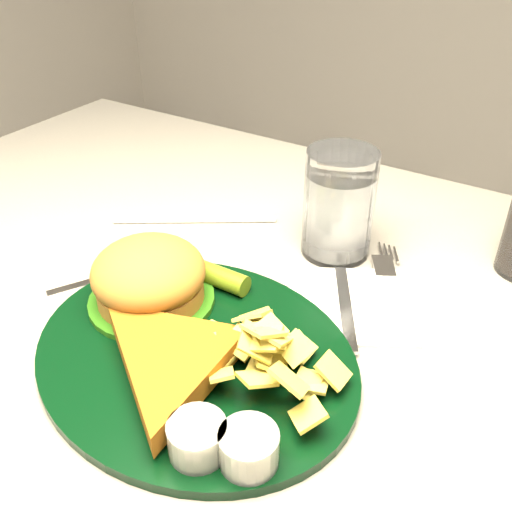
{
  "coord_description": "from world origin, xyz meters",
  "views": [
    {
      "loc": [
        0.29,
        -0.42,
        1.13
      ],
      "look_at": [
        0.02,
        0.01,
        0.8
      ],
      "focal_mm": 40.0,
      "sensor_mm": 36.0,
      "label": 1
    }
  ],
  "objects": [
    {
      "name": "fork_napkin",
      "position": [
        0.12,
        0.04,
        0.76
      ],
      "size": [
        0.21,
        0.23,
        0.01
      ],
      "primitive_type": null,
      "rotation": [
        0.0,
        0.0,
        0.51
      ],
      "color": "silver",
      "rests_on": "table"
    },
    {
      "name": "wrapped_straw",
      "position": [
        -0.13,
        0.09,
        0.75
      ],
      "size": [
        0.22,
        0.18,
        0.01
      ],
      "primitive_type": null,
      "rotation": [
        0.0,
        0.0,
        0.58
      ],
      "color": "white",
      "rests_on": "table"
    },
    {
      "name": "table",
      "position": [
        0.0,
        0.0,
        0.38
      ],
      "size": [
        1.2,
        0.8,
        0.75
      ],
      "primitive_type": null,
      "color": "gray",
      "rests_on": "ground"
    },
    {
      "name": "dinner_plate",
      "position": [
        0.03,
        -0.11,
        0.79
      ],
      "size": [
        0.37,
        0.33,
        0.07
      ],
      "primitive_type": null,
      "rotation": [
        0.0,
        0.0,
        -0.18
      ],
      "color": "black",
      "rests_on": "table"
    },
    {
      "name": "water_glass",
      "position": [
        0.06,
        0.13,
        0.82
      ],
      "size": [
        0.1,
        0.1,
        0.13
      ],
      "primitive_type": "cylinder",
      "rotation": [
        0.0,
        0.0,
        -0.22
      ],
      "color": "silver",
      "rests_on": "table"
    },
    {
      "name": "spoon",
      "position": [
        -0.14,
        -0.07,
        0.76
      ],
      "size": [
        0.11,
        0.16,
        0.01
      ],
      "primitive_type": null,
      "rotation": [
        0.0,
        0.0,
        -0.51
      ],
      "color": "white",
      "rests_on": "table"
    }
  ]
}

